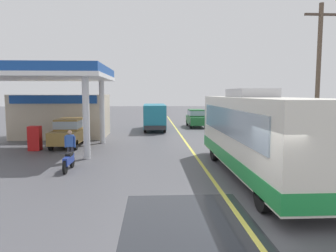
# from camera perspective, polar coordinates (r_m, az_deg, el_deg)

# --- Properties ---
(ground) EXTENTS (120.00, 120.00, 0.00)m
(ground) POSITION_cam_1_polar(r_m,az_deg,el_deg) (28.47, 1.94, -1.13)
(ground) COLOR #4C4C51
(lane_divider_stripe) EXTENTS (0.16, 50.00, 0.01)m
(lane_divider_stripe) POSITION_cam_1_polar(r_m,az_deg,el_deg) (23.54, 3.00, -2.60)
(lane_divider_stripe) COLOR #D8CC4C
(lane_divider_stripe) RESTS_ON ground
(wet_puddle_patch) EXTENTS (3.61, 5.59, 0.01)m
(wet_puddle_patch) POSITION_cam_1_polar(r_m,az_deg,el_deg) (8.48, 4.27, -18.29)
(wet_puddle_patch) COLOR #26282D
(wet_puddle_patch) RESTS_ON ground
(coach_bus_main) EXTENTS (2.60, 11.04, 3.69)m
(coach_bus_main) POSITION_cam_1_polar(r_m,az_deg,el_deg) (13.57, 15.85, -1.76)
(coach_bus_main) COLOR silver
(coach_bus_main) RESTS_ON ground
(gas_station_roadside) EXTENTS (9.10, 11.95, 5.10)m
(gas_station_roadside) POSITION_cam_1_polar(r_m,az_deg,el_deg) (24.76, -19.88, 3.57)
(gas_station_roadside) COLOR #194799
(gas_station_roadside) RESTS_ON ground
(car_at_pump) EXTENTS (1.70, 4.20, 1.82)m
(car_at_pump) POSITION_cam_1_polar(r_m,az_deg,el_deg) (21.90, -17.45, -0.84)
(car_at_pump) COLOR olive
(car_at_pump) RESTS_ON ground
(minibus_opposing_lane) EXTENTS (2.04, 6.13, 2.44)m
(minibus_opposing_lane) POSITION_cam_1_polar(r_m,az_deg,el_deg) (30.04, -2.45, 2.06)
(minibus_opposing_lane) COLOR teal
(minibus_opposing_lane) RESTS_ON ground
(motorcycle_parked_forecourt) EXTENTS (0.55, 1.80, 0.92)m
(motorcycle_parked_forecourt) POSITION_cam_1_polar(r_m,az_deg,el_deg) (14.99, -17.56, -6.05)
(motorcycle_parked_forecourt) COLOR black
(motorcycle_parked_forecourt) RESTS_ON ground
(pedestrian_near_pump) EXTENTS (0.55, 0.22, 1.66)m
(pedestrian_near_pump) POSITION_cam_1_polar(r_m,az_deg,el_deg) (16.56, -17.33, -3.21)
(pedestrian_near_pump) COLOR #33333F
(pedestrian_near_pump) RESTS_ON ground
(pedestrian_by_shop) EXTENTS (0.55, 0.22, 1.66)m
(pedestrian_by_shop) POSITION_cam_1_polar(r_m,az_deg,el_deg) (21.60, -17.39, -1.14)
(pedestrian_by_shop) COLOR #33333F
(pedestrian_by_shop) RESTS_ON ground
(car_trailing_behind_bus) EXTENTS (1.70, 4.20, 1.82)m
(car_trailing_behind_bus) POSITION_cam_1_polar(r_m,az_deg,el_deg) (33.09, 5.11, 1.60)
(car_trailing_behind_bus) COLOR #1E602D
(car_trailing_behind_bus) RESTS_ON ground
(utility_pole_roadside) EXTENTS (1.80, 0.24, 8.31)m
(utility_pole_roadside) POSITION_cam_1_polar(r_m,az_deg,el_deg) (19.25, 25.56, 7.89)
(utility_pole_roadside) COLOR brown
(utility_pole_roadside) RESTS_ON ground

